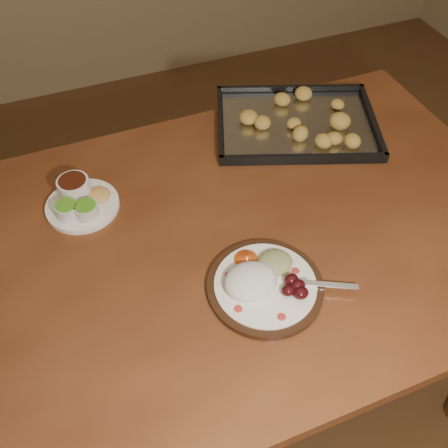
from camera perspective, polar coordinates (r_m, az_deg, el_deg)
name	(u,v)px	position (r m, az deg, el deg)	size (l,w,h in m)	color
ground	(278,391)	(1.76, 6.15, -18.41)	(4.00, 4.00, 0.00)	brown
dining_table	(213,265)	(1.19, -1.28, -4.73)	(1.51, 0.91, 0.75)	brown
dinner_plate	(263,282)	(1.03, 4.45, -6.63)	(0.29, 0.24, 0.06)	black
condiment_saucer	(80,200)	(1.21, -16.16, 2.61)	(0.17, 0.17, 0.06)	white
baking_tray	(296,122)	(1.41, 8.23, 11.44)	(0.51, 0.45, 0.05)	black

